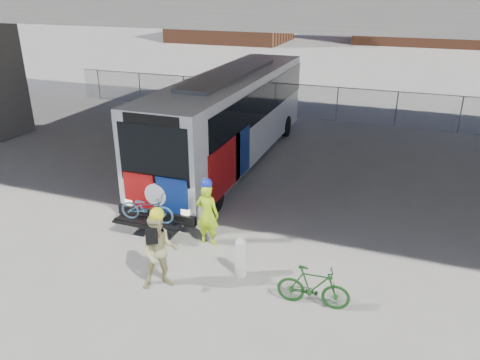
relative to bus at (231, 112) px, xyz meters
The scene contains 7 objects.
ground 5.21m from the bus, 65.20° to the right, with size 160.00×160.00×0.00m, color #9E9991.
bus is the anchor object (origin of this frame).
chainlink_fence 7.96m from the bus, 75.39° to the left, with size 30.00×0.06×30.00m.
bollard 8.31m from the bus, 66.96° to the right, with size 0.28×0.28×1.06m.
cyclist_hivis 6.68m from the bus, 74.32° to the right, with size 0.66×0.44×1.98m.
cyclist_tan 8.83m from the bus, 79.72° to the right, with size 1.19×1.12×2.13m.
bike_parked 9.71m from the bus, 57.39° to the right, with size 0.47×1.67×1.00m, color #164616.
Camera 1 is at (4.67, -12.55, 6.84)m, focal length 35.00 mm.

